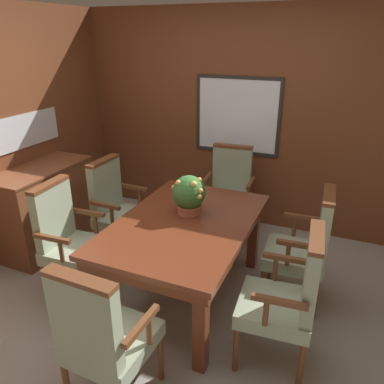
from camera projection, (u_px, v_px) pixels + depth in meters
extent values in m
plane|color=#A39E93|center=(158.00, 308.00, 3.18)|extent=(14.00, 14.00, 0.00)
cube|color=brown|center=(232.00, 121.00, 4.32)|extent=(7.20, 0.06, 2.45)
cube|color=white|center=(237.00, 116.00, 4.23)|extent=(0.91, 0.01, 0.80)
cube|color=#282623|center=(239.00, 77.00, 4.07)|extent=(0.98, 0.02, 0.04)
cube|color=#282623|center=(235.00, 151.00, 4.39)|extent=(0.98, 0.02, 0.03)
cube|color=#282623|center=(198.00, 113.00, 4.40)|extent=(0.04, 0.02, 0.80)
cube|color=#282623|center=(279.00, 119.00, 4.06)|extent=(0.03, 0.02, 0.80)
cube|color=silver|center=(16.00, 133.00, 3.76)|extent=(0.01, 1.16, 0.34)
cube|color=maroon|center=(96.00, 297.00, 2.78)|extent=(0.09, 0.09, 0.70)
cube|color=maroon|center=(201.00, 329.00, 2.48)|extent=(0.09, 0.09, 0.70)
cube|color=maroon|center=(175.00, 220.00, 3.94)|extent=(0.09, 0.09, 0.70)
cube|color=maroon|center=(253.00, 235.00, 3.63)|extent=(0.09, 0.09, 0.70)
cube|color=maroon|center=(185.00, 231.00, 3.09)|extent=(0.99, 1.51, 0.09)
cube|color=maroon|center=(185.00, 224.00, 3.06)|extent=(1.05, 1.57, 0.04)
cylinder|color=brown|center=(161.00, 357.00, 2.46)|extent=(0.04, 0.04, 0.38)
cylinder|color=brown|center=(110.00, 338.00, 2.62)|extent=(0.04, 0.04, 0.38)
cube|color=#93A384|center=(113.00, 341.00, 2.27)|extent=(0.48, 0.50, 0.11)
cube|color=#93A384|center=(85.00, 322.00, 1.98)|extent=(0.43, 0.09, 0.52)
cube|color=brown|center=(79.00, 280.00, 1.87)|extent=(0.43, 0.10, 0.03)
cylinder|color=brown|center=(149.00, 330.00, 2.14)|extent=(0.04, 0.04, 0.20)
cube|color=brown|center=(141.00, 325.00, 2.05)|extent=(0.05, 0.34, 0.04)
cylinder|color=brown|center=(82.00, 306.00, 2.33)|extent=(0.04, 0.04, 0.20)
cube|color=brown|center=(72.00, 301.00, 2.23)|extent=(0.05, 0.34, 0.04)
cylinder|color=brown|center=(247.00, 310.00, 2.88)|extent=(0.04, 0.04, 0.38)
cylinder|color=brown|center=(236.00, 349.00, 2.52)|extent=(0.04, 0.04, 0.38)
cylinder|color=brown|center=(304.00, 322.00, 2.76)|extent=(0.04, 0.04, 0.38)
cylinder|color=brown|center=(301.00, 365.00, 2.40)|extent=(0.04, 0.04, 0.38)
cube|color=#93A384|center=(275.00, 308.00, 2.55)|extent=(0.52, 0.51, 0.11)
cube|color=#93A384|center=(311.00, 275.00, 2.37)|extent=(0.12, 0.44, 0.52)
cube|color=brown|center=(317.00, 237.00, 2.26)|extent=(0.12, 0.44, 0.03)
cylinder|color=brown|center=(275.00, 268.00, 2.71)|extent=(0.04, 0.04, 0.20)
cube|color=brown|center=(287.00, 259.00, 2.65)|extent=(0.34, 0.06, 0.04)
cylinder|color=brown|center=(266.00, 312.00, 2.29)|extent=(0.04, 0.04, 0.20)
cube|color=brown|center=(279.00, 302.00, 2.23)|extent=(0.34, 0.06, 0.04)
cylinder|color=brown|center=(89.00, 294.00, 3.06)|extent=(0.04, 0.04, 0.38)
cylinder|color=brown|center=(114.00, 267.00, 3.42)|extent=(0.04, 0.04, 0.38)
cylinder|color=brown|center=(46.00, 283.00, 3.19)|extent=(0.04, 0.04, 0.38)
cylinder|color=brown|center=(75.00, 258.00, 3.55)|extent=(0.04, 0.04, 0.38)
cube|color=#93A384|center=(78.00, 251.00, 3.21)|extent=(0.52, 0.50, 0.11)
cube|color=#93A384|center=(53.00, 215.00, 3.15)|extent=(0.11, 0.44, 0.52)
cube|color=brown|center=(48.00, 185.00, 3.05)|extent=(0.12, 0.44, 0.03)
cylinder|color=brown|center=(61.00, 251.00, 2.93)|extent=(0.04, 0.04, 0.20)
cube|color=brown|center=(52.00, 238.00, 2.91)|extent=(0.34, 0.06, 0.04)
cylinder|color=brown|center=(96.00, 223.00, 3.35)|extent=(0.04, 0.04, 0.20)
cube|color=brown|center=(88.00, 212.00, 3.34)|extent=(0.34, 0.06, 0.04)
cylinder|color=brown|center=(203.00, 228.00, 4.10)|extent=(0.04, 0.04, 0.38)
cylinder|color=brown|center=(240.00, 234.00, 3.98)|extent=(0.04, 0.04, 0.38)
cylinder|color=brown|center=(214.00, 212.00, 4.47)|extent=(0.04, 0.04, 0.38)
cylinder|color=brown|center=(247.00, 217.00, 4.35)|extent=(0.04, 0.04, 0.38)
cube|color=#93A384|center=(227.00, 203.00, 4.13)|extent=(0.51, 0.52, 0.11)
cube|color=#93A384|center=(232.00, 170.00, 4.19)|extent=(0.44, 0.12, 0.52)
cube|color=brown|center=(233.00, 146.00, 4.08)|extent=(0.44, 0.12, 0.03)
cylinder|color=brown|center=(205.00, 188.00, 4.11)|extent=(0.04, 0.04, 0.20)
cube|color=brown|center=(207.00, 178.00, 4.14)|extent=(0.06, 0.34, 0.04)
cylinder|color=brown|center=(249.00, 194.00, 3.97)|extent=(0.04, 0.04, 0.20)
cube|color=brown|center=(251.00, 183.00, 3.99)|extent=(0.06, 0.34, 0.04)
cylinder|color=brown|center=(270.00, 262.00, 3.48)|extent=(0.04, 0.04, 0.38)
cylinder|color=brown|center=(262.00, 288.00, 3.13)|extent=(0.04, 0.04, 0.38)
cylinder|color=brown|center=(318.00, 272.00, 3.35)|extent=(0.04, 0.04, 0.38)
cylinder|color=brown|center=(315.00, 300.00, 2.99)|extent=(0.04, 0.04, 0.38)
cube|color=#93A384|center=(294.00, 256.00, 3.14)|extent=(0.51, 0.50, 0.11)
cube|color=#93A384|center=(325.00, 227.00, 2.96)|extent=(0.10, 0.44, 0.52)
cube|color=brown|center=(329.00, 195.00, 2.85)|extent=(0.11, 0.44, 0.03)
cylinder|color=brown|center=(294.00, 226.00, 3.31)|extent=(0.04, 0.04, 0.20)
cube|color=brown|center=(304.00, 218.00, 3.25)|extent=(0.34, 0.06, 0.04)
cylinder|color=brown|center=(288.00, 254.00, 2.88)|extent=(0.04, 0.04, 0.20)
cube|color=brown|center=(299.00, 245.00, 2.82)|extent=(0.34, 0.06, 0.04)
cylinder|color=brown|center=(133.00, 254.00, 3.61)|extent=(0.04, 0.04, 0.38)
cylinder|color=brown|center=(154.00, 235.00, 3.95)|extent=(0.04, 0.04, 0.38)
cylinder|color=brown|center=(97.00, 245.00, 3.77)|extent=(0.04, 0.04, 0.38)
cylinder|color=brown|center=(120.00, 227.00, 4.11)|extent=(0.04, 0.04, 0.38)
cube|color=#93A384|center=(125.00, 219.00, 3.77)|extent=(0.50, 0.48, 0.11)
cube|color=#93A384|center=(105.00, 187.00, 3.72)|extent=(0.09, 0.43, 0.52)
cube|color=brown|center=(103.00, 161.00, 3.61)|extent=(0.10, 0.43, 0.03)
cylinder|color=brown|center=(112.00, 216.00, 3.49)|extent=(0.04, 0.04, 0.20)
cube|color=brown|center=(105.00, 205.00, 3.48)|extent=(0.34, 0.04, 0.04)
cylinder|color=brown|center=(140.00, 197.00, 3.90)|extent=(0.04, 0.04, 0.20)
cube|color=brown|center=(133.00, 187.00, 3.89)|extent=(0.34, 0.04, 0.04)
cylinder|color=#B2603D|center=(189.00, 209.00, 3.18)|extent=(0.19, 0.19, 0.08)
cylinder|color=#B2603D|center=(189.00, 205.00, 3.16)|extent=(0.21, 0.21, 0.02)
sphere|color=#387033|center=(189.00, 192.00, 3.12)|extent=(0.28, 0.28, 0.28)
sphere|color=#F0BC4A|center=(199.00, 197.00, 3.02)|extent=(0.04, 0.04, 0.04)
sphere|color=#E9A34D|center=(200.00, 191.00, 3.02)|extent=(0.05, 0.05, 0.05)
sphere|color=#F3AC58|center=(174.00, 187.00, 3.12)|extent=(0.04, 0.04, 0.04)
sphere|color=#E8B358|center=(178.00, 183.00, 3.05)|extent=(0.05, 0.05, 0.05)
sphere|color=yellow|center=(199.00, 180.00, 3.08)|extent=(0.05, 0.05, 0.05)
sphere|color=#DEB650|center=(194.00, 184.00, 3.00)|extent=(0.06, 0.06, 0.06)
cube|color=brown|center=(46.00, 208.00, 3.98)|extent=(0.48, 1.06, 0.88)
cube|color=brown|center=(39.00, 169.00, 3.80)|extent=(0.50, 1.08, 0.02)
sphere|color=#4C422D|center=(61.00, 191.00, 3.79)|extent=(0.03, 0.03, 0.03)
sphere|color=#4C422D|center=(49.00, 230.00, 3.72)|extent=(0.03, 0.03, 0.03)
sphere|color=#4C422D|center=(80.00, 211.00, 4.12)|extent=(0.03, 0.03, 0.03)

